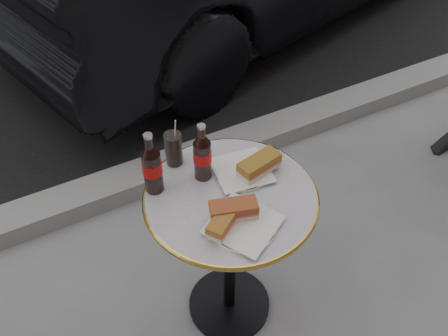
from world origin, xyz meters
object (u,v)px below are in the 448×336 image
plate_right (242,171)px  cola_bottle_left (151,163)px  bistro_table (230,257)px  cola_glass (174,149)px  plate_left (243,226)px  cola_bottle_right (202,152)px

plate_right → cola_bottle_left: cola_bottle_left is taller
bistro_table → cola_glass: 0.51m
plate_left → cola_bottle_right: (-0.01, 0.28, 0.11)m
plate_left → cola_bottle_right: bearing=92.0°
plate_right → cola_glass: size_ratio=1.54×
bistro_table → plate_left: (-0.03, -0.15, 0.37)m
plate_left → cola_bottle_left: (-0.19, 0.30, 0.12)m
plate_left → cola_bottle_left: 0.37m
cola_glass → cola_bottle_left: bearing=-141.9°
bistro_table → cola_bottle_left: 0.56m
plate_right → cola_bottle_right: size_ratio=0.87×
cola_bottle_right → plate_left: bearing=-88.0°
plate_left → plate_right: size_ratio=1.06×
plate_left → cola_glass: (-0.07, 0.39, 0.06)m
cola_bottle_left → cola_glass: 0.16m
bistro_table → cola_glass: bearing=113.3°
cola_bottle_right → cola_glass: bearing=118.4°
plate_left → plate_right: 0.26m
cola_bottle_right → cola_bottle_left: bearing=172.9°
bistro_table → cola_bottle_right: cola_bottle_right is taller
plate_right → cola_glass: bearing=139.6°
bistro_table → cola_bottle_left: cola_bottle_left is taller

